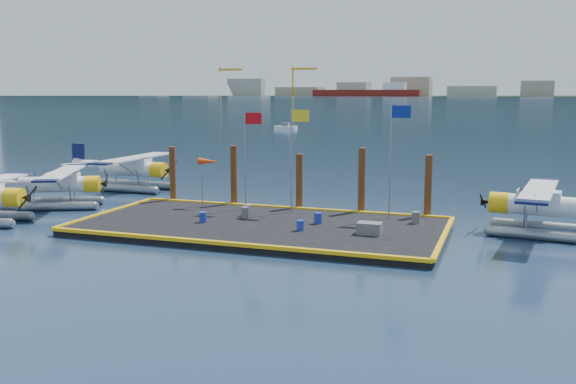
{
  "coord_description": "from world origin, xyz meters",
  "views": [
    {
      "loc": [
        12.89,
        -32.63,
        7.72
      ],
      "look_at": [
        0.92,
        2.0,
        1.92
      ],
      "focal_mm": 40.0,
      "sensor_mm": 36.0,
      "label": 1
    }
  ],
  "objects_px": {
    "windsock": "(208,163)",
    "flagpole_yellow": "(294,145)",
    "flagpole_red": "(248,145)",
    "piling_1": "(234,178)",
    "drum_0": "(245,212)",
    "flagpole_blue": "(394,145)",
    "drum_4": "(416,218)",
    "seaplane_b": "(57,187)",
    "seaplane_c": "(132,171)",
    "crate": "(370,228)",
    "piling_3": "(362,183)",
    "drum_3": "(203,217)",
    "drum_5": "(247,210)",
    "piling_2": "(299,184)",
    "drum_1": "(300,225)",
    "drum_2": "(318,218)",
    "piling_4": "(428,189)",
    "seaplane_d": "(546,209)",
    "piling_0": "(173,176)"
  },
  "relations": [
    {
      "from": "windsock",
      "to": "flagpole_yellow",
      "type": "bearing_deg",
      "value": 0.0
    },
    {
      "from": "flagpole_red",
      "to": "piling_1",
      "type": "height_order",
      "value": "flagpole_red"
    },
    {
      "from": "drum_0",
      "to": "flagpole_blue",
      "type": "relative_size",
      "value": 0.1
    },
    {
      "from": "drum_4",
      "to": "flagpole_red",
      "type": "relative_size",
      "value": 0.11
    },
    {
      "from": "flagpole_blue",
      "to": "seaplane_b",
      "type": "bearing_deg",
      "value": -175.64
    },
    {
      "from": "flagpole_red",
      "to": "flagpole_blue",
      "type": "bearing_deg",
      "value": -0.0
    },
    {
      "from": "seaplane_c",
      "to": "crate",
      "type": "height_order",
      "value": "seaplane_c"
    },
    {
      "from": "flagpole_yellow",
      "to": "windsock",
      "type": "xyz_separation_m",
      "value": [
        -5.73,
        0.0,
        -1.28
      ]
    },
    {
      "from": "flagpole_blue",
      "to": "piling_3",
      "type": "xyz_separation_m",
      "value": [
        -2.2,
        1.6,
        -2.54
      ]
    },
    {
      "from": "seaplane_b",
      "to": "drum_3",
      "type": "distance_m",
      "value": 12.5
    },
    {
      "from": "drum_5",
      "to": "piling_2",
      "type": "distance_m",
      "value": 4.25
    },
    {
      "from": "seaplane_c",
      "to": "piling_3",
      "type": "distance_m",
      "value": 20.02
    },
    {
      "from": "seaplane_b",
      "to": "piling_1",
      "type": "bearing_deg",
      "value": 81.65
    },
    {
      "from": "flagpole_red",
      "to": "flagpole_yellow",
      "type": "height_order",
      "value": "flagpole_yellow"
    },
    {
      "from": "drum_1",
      "to": "drum_2",
      "type": "distance_m",
      "value": 2.05
    },
    {
      "from": "drum_4",
      "to": "piling_2",
      "type": "relative_size",
      "value": 0.17
    },
    {
      "from": "drum_2",
      "to": "piling_4",
      "type": "xyz_separation_m",
      "value": [
        5.45,
        4.44,
        1.29
      ]
    },
    {
      "from": "seaplane_b",
      "to": "seaplane_c",
      "type": "height_order",
      "value": "seaplane_c"
    },
    {
      "from": "seaplane_d",
      "to": "piling_3",
      "type": "bearing_deg",
      "value": 86.55
    },
    {
      "from": "piling_0",
      "to": "piling_2",
      "type": "distance_m",
      "value": 9.0
    },
    {
      "from": "drum_4",
      "to": "drum_3",
      "type": "bearing_deg",
      "value": -162.36
    },
    {
      "from": "crate",
      "to": "piling_3",
      "type": "relative_size",
      "value": 0.29
    },
    {
      "from": "seaplane_d",
      "to": "drum_5",
      "type": "bearing_deg",
      "value": 102.22
    },
    {
      "from": "drum_2",
      "to": "piling_1",
      "type": "xyz_separation_m",
      "value": [
        -7.05,
        4.44,
        1.39
      ]
    },
    {
      "from": "flagpole_yellow",
      "to": "drum_2",
      "type": "bearing_deg",
      "value": -50.46
    },
    {
      "from": "flagpole_blue",
      "to": "piling_2",
      "type": "bearing_deg",
      "value": 165.52
    },
    {
      "from": "flagpole_blue",
      "to": "windsock",
      "type": "distance_m",
      "value": 11.81
    },
    {
      "from": "flagpole_yellow",
      "to": "drum_4",
      "type": "bearing_deg",
      "value": -7.26
    },
    {
      "from": "seaplane_c",
      "to": "drum_4",
      "type": "distance_m",
      "value": 24.26
    },
    {
      "from": "seaplane_d",
      "to": "drum_5",
      "type": "height_order",
      "value": "seaplane_d"
    },
    {
      "from": "seaplane_b",
      "to": "flagpole_red",
      "type": "relative_size",
      "value": 1.47
    },
    {
      "from": "flagpole_yellow",
      "to": "piling_2",
      "type": "xyz_separation_m",
      "value": [
        -0.2,
        1.6,
        -2.61
      ]
    },
    {
      "from": "drum_0",
      "to": "seaplane_b",
      "type": "bearing_deg",
      "value": 176.17
    },
    {
      "from": "windsock",
      "to": "piling_2",
      "type": "distance_m",
      "value": 5.9
    },
    {
      "from": "drum_1",
      "to": "piling_4",
      "type": "xyz_separation_m",
      "value": [
        5.84,
        6.45,
        1.32
      ]
    },
    {
      "from": "drum_3",
      "to": "flagpole_yellow",
      "type": "height_order",
      "value": "flagpole_yellow"
    },
    {
      "from": "windsock",
      "to": "piling_1",
      "type": "relative_size",
      "value": 0.74
    },
    {
      "from": "drum_1",
      "to": "flagpole_yellow",
      "type": "relative_size",
      "value": 0.09
    },
    {
      "from": "seaplane_d",
      "to": "windsock",
      "type": "xyz_separation_m",
      "value": [
        -19.95,
        0.22,
        1.74
      ]
    },
    {
      "from": "drum_5",
      "to": "flagpole_blue",
      "type": "xyz_separation_m",
      "value": [
        8.3,
        1.89,
        3.97
      ]
    },
    {
      "from": "seaplane_d",
      "to": "piling_1",
      "type": "xyz_separation_m",
      "value": [
        -18.93,
        1.82,
        0.62
      ]
    },
    {
      "from": "seaplane_d",
      "to": "crate",
      "type": "height_order",
      "value": "seaplane_d"
    },
    {
      "from": "seaplane_d",
      "to": "flagpole_red",
      "type": "distance_m",
      "value": 17.47
    },
    {
      "from": "drum_3",
      "to": "piling_4",
      "type": "distance_m",
      "value": 13.28
    },
    {
      "from": "drum_4",
      "to": "crate",
      "type": "bearing_deg",
      "value": -117.43
    },
    {
      "from": "seaplane_d",
      "to": "drum_5",
      "type": "xyz_separation_m",
      "value": [
        -16.53,
        -1.68,
        -0.77
      ]
    },
    {
      "from": "piling_3",
      "to": "drum_3",
      "type": "bearing_deg",
      "value": -141.29
    },
    {
      "from": "seaplane_b",
      "to": "drum_0",
      "type": "bearing_deg",
      "value": 61.69
    },
    {
      "from": "seaplane_d",
      "to": "piling_0",
      "type": "xyz_separation_m",
      "value": [
        -23.43,
        1.82,
        0.52
      ]
    },
    {
      "from": "flagpole_yellow",
      "to": "drum_3",
      "type": "bearing_deg",
      "value": -130.46
    }
  ]
}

